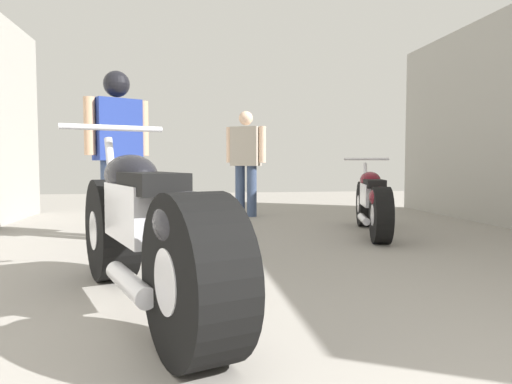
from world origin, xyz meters
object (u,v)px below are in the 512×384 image
(motorcycle_maroon_cruiser, at_px, (144,232))
(mechanic_in_blue, at_px, (246,157))
(motorcycle_black_naked, at_px, (373,202))
(mechanic_with_helmet, at_px, (118,139))

(motorcycle_maroon_cruiser, distance_m, mechanic_in_blue, 4.64)
(motorcycle_maroon_cruiser, bearing_deg, mechanic_in_blue, 75.74)
(motorcycle_maroon_cruiser, relative_size, motorcycle_black_naked, 1.20)
(motorcycle_black_naked, bearing_deg, motorcycle_maroon_cruiser, -133.37)
(motorcycle_maroon_cruiser, xyz_separation_m, motorcycle_black_naked, (2.33, 2.46, -0.07))
(motorcycle_maroon_cruiser, xyz_separation_m, mechanic_in_blue, (1.14, 4.47, 0.46))
(motorcycle_maroon_cruiser, bearing_deg, motorcycle_black_naked, 46.63)
(motorcycle_black_naked, height_order, mechanic_in_blue, mechanic_in_blue)
(mechanic_in_blue, bearing_deg, mechanic_with_helmet, -130.20)
(motorcycle_maroon_cruiser, bearing_deg, mechanic_with_helmet, 100.63)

